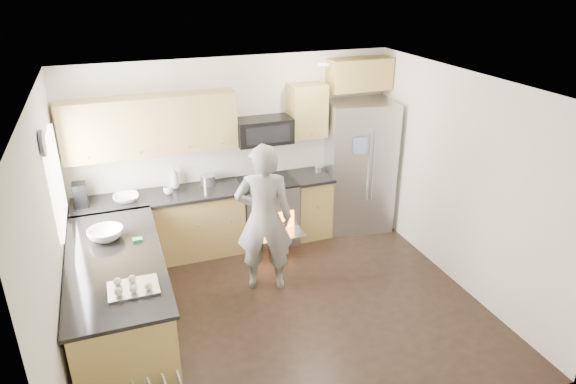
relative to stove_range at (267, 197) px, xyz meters
name	(u,v)px	position (x,y,z in m)	size (l,w,h in m)	color
ground	(284,311)	(-0.35, -1.69, -0.68)	(4.50, 4.50, 0.00)	black
room_shell	(279,177)	(-0.39, -1.68, 1.00)	(4.54, 4.04, 2.62)	silver
back_cabinet_run	(199,186)	(-0.94, 0.05, 0.29)	(4.45, 0.64, 2.50)	#AA8944
peninsula	(120,296)	(-2.10, -1.44, -0.21)	(0.96, 2.36, 1.04)	#AA8944
stove_range	(267,197)	(0.00, 0.00, 0.00)	(0.76, 0.97, 1.79)	#B7B7BC
refrigerator	(358,166)	(1.42, 0.01, 0.29)	(1.06, 0.89, 1.93)	#B7B7BC
person	(264,219)	(-0.39, -1.12, 0.25)	(0.68, 0.45, 1.86)	gray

